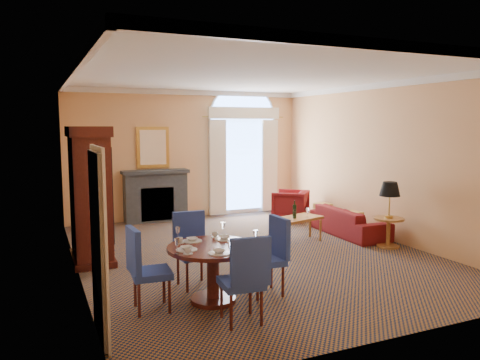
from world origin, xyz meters
name	(u,v)px	position (x,y,z in m)	size (l,w,h in m)	color
ground	(251,253)	(0.00, 0.00, 0.00)	(7.50, 7.50, 0.00)	#13203E
room_envelope	(235,116)	(-0.03, 0.67, 2.51)	(6.04, 7.52, 3.45)	#F0B272
armoire	(90,197)	(-2.72, 0.67, 1.12)	(0.67, 1.18, 2.32)	#40140E
dining_table	(213,260)	(-1.47, -1.94, 0.57)	(1.21, 1.21, 0.96)	#40140E
dining_chair_north	(192,244)	(-1.51, -1.16, 0.61)	(0.51, 0.52, 1.07)	navy
dining_chair_south	(246,274)	(-1.38, -2.78, 0.61)	(0.52, 0.54, 1.07)	navy
dining_chair_east	(272,250)	(-0.61, -1.97, 0.61)	(0.51, 0.50, 1.07)	navy
dining_chair_west	(143,264)	(-2.38, -1.88, 0.61)	(0.52, 0.51, 1.07)	navy
sofa	(349,221)	(2.55, 0.49, 0.29)	(1.98, 0.78, 0.58)	maroon
armchair	(290,205)	(2.18, 2.35, 0.37)	(0.79, 0.82, 0.74)	maroon
coffee_table	(298,219)	(1.27, 0.45, 0.45)	(1.08, 0.79, 0.85)	#AE6F34
side_table	(389,206)	(2.60, -0.67, 0.81)	(0.57, 0.57, 1.24)	#AE6F34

